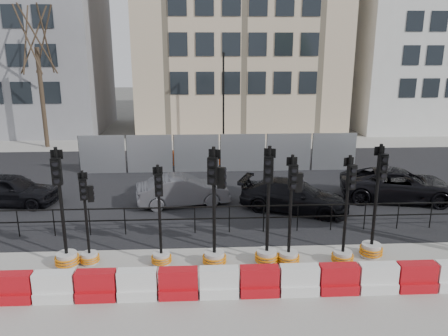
{
  "coord_description": "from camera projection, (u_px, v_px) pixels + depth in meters",
  "views": [
    {
      "loc": [
        -0.93,
        -12.92,
        6.28
      ],
      "look_at": [
        -0.09,
        3.0,
        1.87
      ],
      "focal_mm": 35.0,
      "sensor_mm": 36.0,
      "label": 1
    }
  ],
  "objects": [
    {
      "name": "traffic_signal_a",
      "position": [
        65.0,
        244.0,
        12.74
      ],
      "size": [
        0.72,
        0.72,
        3.63
      ],
      "rotation": [
        0.0,
        0.0,
        0.09
      ],
      "color": "beige",
      "rests_on": "ground"
    },
    {
      "name": "road",
      "position": [
        222.0,
        183.0,
        20.89
      ],
      "size": [
        40.0,
        14.0,
        0.03
      ],
      "primitive_type": "cube",
      "color": "black",
      "rests_on": "ground"
    },
    {
      "name": "building_white",
      "position": [
        430.0,
        25.0,
        34.04
      ],
      "size": [
        12.0,
        9.06,
        16.0
      ],
      "color": "silver",
      "rests_on": "ground"
    },
    {
      "name": "traffic_signal_c",
      "position": [
        161.0,
        245.0,
        12.9
      ],
      "size": [
        0.61,
        0.61,
        3.1
      ],
      "rotation": [
        0.0,
        0.0,
        0.17
      ],
      "color": "beige",
      "rests_on": "ground"
    },
    {
      "name": "heras_fencing",
      "position": [
        219.0,
        156.0,
        23.4
      ],
      "size": [
        14.33,
        1.72,
        2.0
      ],
      "color": "#989BA0",
      "rests_on": "ground"
    },
    {
      "name": "ground",
      "position": [
        232.0,
        248.0,
        14.15
      ],
      "size": [
        120.0,
        120.0,
        0.0
      ],
      "primitive_type": "plane",
      "color": "#51514C",
      "rests_on": "ground"
    },
    {
      "name": "kerb_railing",
      "position": [
        229.0,
        214.0,
        15.13
      ],
      "size": [
        18.0,
        0.04,
        1.0
      ],
      "color": "black",
      "rests_on": "ground"
    },
    {
      "name": "car_c",
      "position": [
        294.0,
        196.0,
        17.23
      ],
      "size": [
        4.76,
        5.51,
        1.24
      ],
      "primitive_type": "imported",
      "rotation": [
        0.0,
        0.0,
        1.18
      ],
      "color": "black",
      "rests_on": "ground"
    },
    {
      "name": "traffic_signal_g",
      "position": [
        344.0,
        243.0,
        12.93
      ],
      "size": [
        0.66,
        0.66,
        3.36
      ],
      "rotation": [
        0.0,
        0.0,
        0.26
      ],
      "color": "beige",
      "rests_on": "ground"
    },
    {
      "name": "traffic_signal_h",
      "position": [
        373.0,
        235.0,
        13.35
      ],
      "size": [
        0.71,
        0.71,
        3.59
      ],
      "rotation": [
        0.0,
        0.0,
        0.24
      ],
      "color": "beige",
      "rests_on": "ground"
    },
    {
      "name": "traffic_signal_d",
      "position": [
        215.0,
        239.0,
        12.76
      ],
      "size": [
        0.72,
        0.72,
        3.63
      ],
      "rotation": [
        0.0,
        0.0,
        -0.31
      ],
      "color": "beige",
      "rests_on": "ground"
    },
    {
      "name": "car_d",
      "position": [
        399.0,
        185.0,
        18.45
      ],
      "size": [
        4.12,
        5.7,
        1.34
      ],
      "primitive_type": "imported",
      "rotation": [
        0.0,
        0.0,
        1.37
      ],
      "color": "black",
      "rests_on": "ground"
    },
    {
      "name": "sidewalk_far",
      "position": [
        215.0,
        143.0,
        29.55
      ],
      "size": [
        40.0,
        4.0,
        0.02
      ],
      "primitive_type": "cube",
      "color": "gray",
      "rests_on": "ground"
    },
    {
      "name": "tree_bare_far",
      "position": [
        36.0,
        41.0,
        26.74
      ],
      "size": [
        2.0,
        2.0,
        9.0
      ],
      "color": "#473828",
      "rests_on": "ground"
    },
    {
      "name": "building_grey",
      "position": [
        26.0,
        37.0,
        32.74
      ],
      "size": [
        11.0,
        9.06,
        14.0
      ],
      "color": "gray",
      "rests_on": "ground"
    },
    {
      "name": "sidewalk_near",
      "position": [
        240.0,
        299.0,
        11.26
      ],
      "size": [
        40.0,
        6.0,
        0.02
      ],
      "primitive_type": "cube",
      "color": "gray",
      "rests_on": "ground"
    },
    {
      "name": "lamp_post_far",
      "position": [
        223.0,
        97.0,
        27.74
      ],
      "size": [
        0.12,
        0.56,
        6.0
      ],
      "color": "black",
      "rests_on": "ground"
    },
    {
      "name": "traffic_signal_b",
      "position": [
        89.0,
        243.0,
        12.94
      ],
      "size": [
        0.57,
        0.57,
        2.91
      ],
      "rotation": [
        0.0,
        0.0,
        0.21
      ],
      "color": "beige",
      "rests_on": "ground"
    },
    {
      "name": "barrier_row",
      "position": [
        239.0,
        283.0,
        11.36
      ],
      "size": [
        16.75,
        0.5,
        0.8
      ],
      "color": "red",
      "rests_on": "ground"
    },
    {
      "name": "traffic_signal_e",
      "position": [
        267.0,
        241.0,
        12.91
      ],
      "size": [
        0.71,
        0.71,
        3.63
      ],
      "rotation": [
        0.0,
        0.0,
        -0.28
      ],
      "color": "beige",
      "rests_on": "ground"
    },
    {
      "name": "traffic_signal_f",
      "position": [
        290.0,
        240.0,
        12.86
      ],
      "size": [
        0.67,
        0.67,
        3.38
      ],
      "rotation": [
        0.0,
        0.0,
        0.07
      ],
      "color": "beige",
      "rests_on": "ground"
    },
    {
      "name": "car_b",
      "position": [
        183.0,
        190.0,
        17.88
      ],
      "size": [
        2.7,
        4.25,
        1.24
      ],
      "primitive_type": "imported",
      "rotation": [
        0.0,
        0.0,
        1.76
      ],
      "color": "#505056",
      "rests_on": "ground"
    },
    {
      "name": "building_cream",
      "position": [
        238.0,
        10.0,
        33.01
      ],
      "size": [
        15.0,
        10.06,
        18.0
      ],
      "color": "#C2AE8E",
      "rests_on": "ground"
    },
    {
      "name": "car_a",
      "position": [
        11.0,
        190.0,
        17.88
      ],
      "size": [
        2.65,
        4.3,
        1.31
      ],
      "primitive_type": "imported",
      "rotation": [
        0.0,
        0.0,
        1.43
      ],
      "color": "black",
      "rests_on": "ground"
    }
  ]
}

